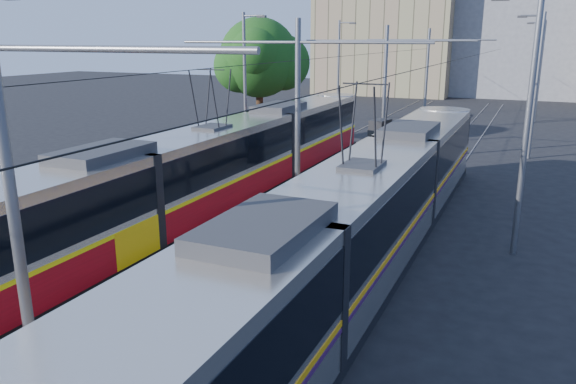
% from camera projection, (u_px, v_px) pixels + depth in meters
% --- Properties ---
extents(ground, '(160.00, 160.00, 0.00)m').
position_uv_depth(ground, '(170.00, 317.00, 13.83)').
color(ground, black).
rests_on(ground, ground).
extents(platform, '(4.00, 50.00, 0.30)m').
position_uv_depth(platform, '(366.00, 169.00, 28.75)').
color(platform, gray).
rests_on(platform, ground).
extents(tactile_strip_left, '(0.70, 50.00, 0.01)m').
position_uv_depth(tactile_strip_left, '(339.00, 164.00, 29.28)').
color(tactile_strip_left, gray).
rests_on(tactile_strip_left, platform).
extents(tactile_strip_right, '(0.70, 50.00, 0.01)m').
position_uv_depth(tactile_strip_right, '(394.00, 169.00, 28.14)').
color(tactile_strip_right, gray).
rests_on(tactile_strip_right, platform).
extents(rails, '(8.71, 70.00, 0.03)m').
position_uv_depth(rails, '(366.00, 172.00, 28.79)').
color(rails, gray).
rests_on(rails, ground).
extents(tram_left, '(2.43, 30.28, 5.50)m').
position_uv_depth(tram_left, '(214.00, 169.00, 21.92)').
color(tram_left, black).
rests_on(tram_left, ground).
extents(tram_right, '(2.43, 29.40, 5.50)m').
position_uv_depth(tram_right, '(360.00, 218.00, 15.42)').
color(tram_right, black).
rests_on(tram_right, ground).
extents(catenary, '(9.20, 70.00, 7.00)m').
position_uv_depth(catenary, '(352.00, 87.00, 25.09)').
color(catenary, slate).
rests_on(catenary, platform).
extents(street_lamps, '(15.18, 38.22, 8.00)m').
position_uv_depth(street_lamps, '(389.00, 84.00, 31.20)').
color(street_lamps, slate).
rests_on(street_lamps, ground).
extents(shelter, '(0.94, 1.30, 2.61)m').
position_uv_depth(shelter, '(379.00, 146.00, 26.83)').
color(shelter, black).
rests_on(shelter, platform).
extents(tree, '(5.44, 5.03, 7.91)m').
position_uv_depth(tree, '(265.00, 59.00, 35.13)').
color(tree, '#382314').
rests_on(tree, ground).
extents(building_left, '(16.32, 12.24, 13.29)m').
position_uv_depth(building_left, '(389.00, 38.00, 68.81)').
color(building_left, gray).
rests_on(building_left, ground).
extents(building_centre, '(18.36, 14.28, 16.21)m').
position_uv_depth(building_centre, '(533.00, 25.00, 65.64)').
color(building_centre, gray).
rests_on(building_centre, ground).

